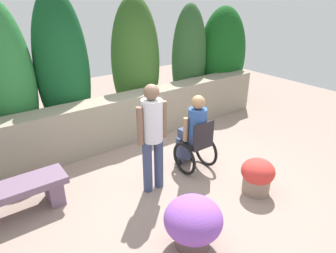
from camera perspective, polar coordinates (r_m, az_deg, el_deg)
The scene contains 8 objects.
ground_plane at distance 4.92m, azimuth 1.96°, elevation -10.00°, with size 13.48×13.48×0.00m, color gray.
stone_retaining_wall at distance 5.99m, azimuth -8.23°, elevation 1.54°, with size 6.84×0.49×0.95m, color gray.
hedge_backdrop at distance 6.41m, azimuth -8.19°, elevation 11.01°, with size 7.24×1.05×2.89m.
stone_bench at distance 4.55m, azimuth -28.02°, elevation -11.87°, with size 1.46×0.45×0.46m.
person_in_wheelchair at distance 4.91m, azimuth 5.12°, elevation -1.74°, with size 0.53×0.66×1.33m.
person_standing_companion at distance 4.23m, azimuth -3.02°, elevation -1.11°, with size 0.49×0.30×1.67m.
flower_pot_purple_near at distance 4.67m, azimuth 16.79°, elevation -8.97°, with size 0.50×0.50×0.55m.
flower_pot_terracotta_by_wall at distance 3.62m, azimuth 4.84°, elevation -17.84°, with size 0.69×0.69×0.65m.
Camera 1 is at (-2.52, -3.18, 2.79)m, focal length 31.72 mm.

